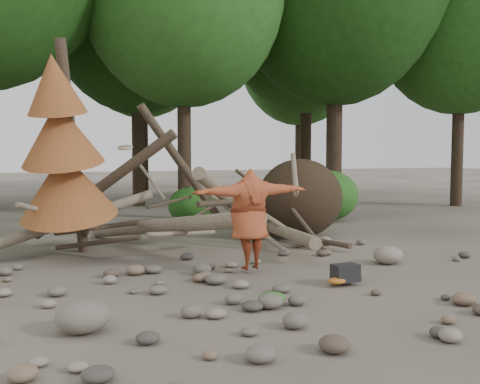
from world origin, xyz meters
name	(u,v)px	position (x,y,z in m)	size (l,w,h in m)	color
ground	(284,285)	(0.00, 0.00, 0.00)	(120.00, 120.00, 0.00)	#514C44
deadfall_pile	(281,201)	(2.02, 4.24, 0.95)	(8.55, 5.24, 3.30)	#332619
dead_conifer	(63,153)	(-3.12, 3.37, 2.11)	(2.06, 2.16, 4.35)	#4C3F30
bush_mid	(191,205)	(0.80, 7.80, 0.56)	(1.40, 1.40, 1.12)	#245A1A
bush_right	(326,195)	(5.00, 7.00, 0.80)	(2.00, 2.00, 1.60)	#2D6A21
frisbee_thrower	(249,219)	(-0.19, 0.99, 0.96)	(3.34, 0.65, 2.17)	#A04324
backpack	(345,277)	(0.90, -0.37, 0.14)	(0.41, 0.27, 0.27)	black
cloth_green	(272,301)	(-0.71, -1.02, 0.07)	(0.39, 0.32, 0.15)	#33692A
cloth_orange	(337,284)	(0.70, -0.44, 0.05)	(0.29, 0.23, 0.10)	#BD6720
boulder_front_left	(83,317)	(-3.23, -1.18, 0.19)	(0.64, 0.57, 0.38)	slate
boulder_mid_right	(388,255)	(2.58, 0.74, 0.17)	(0.57, 0.51, 0.34)	gray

